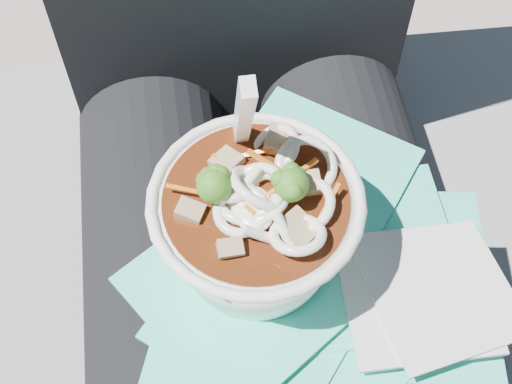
{
  "coord_description": "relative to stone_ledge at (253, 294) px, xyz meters",
  "views": [
    {
      "loc": [
        -0.06,
        -0.26,
        1.16
      ],
      "look_at": [
        -0.02,
        0.01,
        0.73
      ],
      "focal_mm": 50.0,
      "sensor_mm": 36.0,
      "label": 1
    }
  ],
  "objects": [
    {
      "name": "person_body",
      "position": [
        -0.0,
        -0.06,
        0.33
      ],
      "size": [
        0.34,
        0.94,
        1.01
      ],
      "color": "black",
      "rests_on": "ground"
    },
    {
      "name": "stone_ledge",
      "position": [
        0.0,
        0.0,
        0.0
      ],
      "size": [
        1.02,
        0.54,
        0.46
      ],
      "primitive_type": "cube",
      "rotation": [
        0.0,
        0.0,
        -0.04
      ],
      "color": "slate",
      "rests_on": "ground"
    },
    {
      "name": "udon_bowl",
      "position": [
        -0.02,
        -0.14,
        0.46
      ],
      "size": [
        0.16,
        0.16,
        0.21
      ],
      "color": "white",
      "rests_on": "plastic_bag"
    },
    {
      "name": "lap",
      "position": [
        0.0,
        -0.15,
        0.31
      ],
      "size": [
        0.35,
        0.48,
        0.15
      ],
      "color": "black",
      "rests_on": "stone_ledge"
    },
    {
      "name": "plastic_bag",
      "position": [
        0.02,
        -0.16,
        0.4
      ],
      "size": [
        0.33,
        0.38,
        0.02
      ],
      "color": "#32D2B0",
      "rests_on": "lap"
    },
    {
      "name": "napkins",
      "position": [
        0.11,
        -0.2,
        0.41
      ],
      "size": [
        0.14,
        0.13,
        0.01
      ],
      "color": "silver",
      "rests_on": "plastic_bag"
    }
  ]
}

